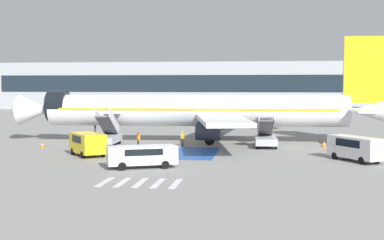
% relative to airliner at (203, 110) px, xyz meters
% --- Properties ---
extents(ground_plane, '(600.00, 600.00, 0.00)m').
position_rel_airliner_xyz_m(ground_plane, '(-1.30, 0.77, -3.61)').
color(ground_plane, gray).
extents(apron_leadline_yellow, '(77.53, 3.50, 0.01)m').
position_rel_airliner_xyz_m(apron_leadline_yellow, '(-0.71, -0.03, -3.60)').
color(apron_leadline_yellow, gold).
rests_on(apron_leadline_yellow, ground_plane).
extents(apron_stand_patch_blue, '(6.21, 9.59, 0.01)m').
position_rel_airliner_xyz_m(apron_stand_patch_blue, '(-0.71, -9.82, -3.60)').
color(apron_stand_patch_blue, '#2856A8').
rests_on(apron_stand_patch_blue, ground_plane).
extents(apron_walkway_bar_0, '(0.44, 3.60, 0.01)m').
position_rel_airliner_xyz_m(apron_walkway_bar_0, '(-3.71, -25.63, -3.60)').
color(apron_walkway_bar_0, silver).
rests_on(apron_walkway_bar_0, ground_plane).
extents(apron_walkway_bar_1, '(0.44, 3.60, 0.01)m').
position_rel_airliner_xyz_m(apron_walkway_bar_1, '(-2.51, -25.63, -3.60)').
color(apron_walkway_bar_1, silver).
rests_on(apron_walkway_bar_1, ground_plane).
extents(apron_walkway_bar_2, '(0.44, 3.60, 0.01)m').
position_rel_airliner_xyz_m(apron_walkway_bar_2, '(-1.31, -25.63, -3.60)').
color(apron_walkway_bar_2, silver).
rests_on(apron_walkway_bar_2, ground_plane).
extents(apron_walkway_bar_3, '(0.44, 3.60, 0.01)m').
position_rel_airliner_xyz_m(apron_walkway_bar_3, '(-0.11, -25.63, -3.60)').
color(apron_walkway_bar_3, silver).
rests_on(apron_walkway_bar_3, ground_plane).
extents(apron_walkway_bar_4, '(0.44, 3.60, 0.01)m').
position_rel_airliner_xyz_m(apron_walkway_bar_4, '(1.09, -25.63, -3.60)').
color(apron_walkway_bar_4, silver).
rests_on(apron_walkway_bar_4, ground_plane).
extents(airliner, '(42.93, 31.56, 11.78)m').
position_rel_airliner_xyz_m(airliner, '(0.00, 0.00, 0.00)').
color(airliner, silver).
rests_on(airliner, ground_plane).
extents(boarding_stairs_forward, '(2.40, 5.31, 4.10)m').
position_rel_airliner_xyz_m(boarding_stairs_forward, '(-9.75, -4.74, -2.60)').
color(boarding_stairs_forward, '#ADB2BA').
rests_on(boarding_stairs_forward, ground_plane).
extents(boarding_stairs_aft, '(2.40, 5.31, 3.80)m').
position_rel_airliner_xyz_m(boarding_stairs_aft, '(7.03, -4.03, -2.64)').
color(boarding_stairs_aft, '#ADB2BA').
rests_on(boarding_stairs_aft, ground_plane).
extents(fuel_tanker, '(9.85, 3.59, 3.68)m').
position_rel_airliner_xyz_m(fuel_tanker, '(4.56, 20.21, -1.73)').
color(fuel_tanker, '#38383D').
rests_on(fuel_tanker, ground_plane).
extents(service_van_0, '(5.71, 3.83, 1.73)m').
position_rel_airliner_xyz_m(service_van_0, '(-2.62, -19.37, -2.54)').
color(service_van_0, silver).
rests_on(service_van_0, ground_plane).
extents(service_van_1, '(4.37, 5.42, 2.09)m').
position_rel_airliner_xyz_m(service_van_1, '(14.51, -13.49, -2.35)').
color(service_van_1, silver).
rests_on(service_van_1, ground_plane).
extents(service_van_2, '(4.25, 4.58, 2.08)m').
position_rel_airliner_xyz_m(service_van_2, '(-9.11, -13.16, -2.35)').
color(service_van_2, yellow).
rests_on(service_van_2, ground_plane).
extents(baggage_cart, '(2.92, 2.18, 0.87)m').
position_rel_airliner_xyz_m(baggage_cart, '(-3.16, -7.88, -3.35)').
color(baggage_cart, gray).
rests_on(baggage_cart, ground_plane).
extents(ground_crew_0, '(0.36, 0.48, 1.66)m').
position_rel_airliner_xyz_m(ground_crew_0, '(-1.70, -4.31, -2.65)').
color(ground_crew_0, '#2D2D33').
rests_on(ground_crew_0, ground_plane).
extents(ground_crew_1, '(0.45, 0.48, 1.69)m').
position_rel_airliner_xyz_m(ground_crew_1, '(-5.91, -6.70, -2.63)').
color(ground_crew_1, '#2D2D33').
rests_on(ground_crew_1, ground_plane).
extents(traffic_cone_0, '(0.58, 0.58, 0.64)m').
position_rel_airliner_xyz_m(traffic_cone_0, '(13.03, -3.33, -3.28)').
color(traffic_cone_0, orange).
rests_on(traffic_cone_0, ground_plane).
extents(traffic_cone_1, '(0.54, 0.54, 0.59)m').
position_rel_airliner_xyz_m(traffic_cone_1, '(-15.79, -7.70, -3.31)').
color(traffic_cone_1, orange).
rests_on(traffic_cone_1, ground_plane).
extents(terminal_building, '(138.61, 12.10, 12.42)m').
position_rel_airliner_xyz_m(terminal_building, '(3.31, 82.28, 2.61)').
color(terminal_building, '#9EA3A8').
rests_on(terminal_building, ground_plane).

